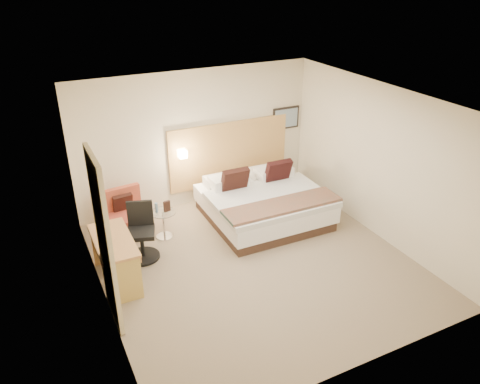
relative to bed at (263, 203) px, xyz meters
name	(u,v)px	position (x,y,z in m)	size (l,w,h in m)	color
floor	(255,263)	(-0.83, -1.24, -0.35)	(4.80, 5.00, 0.02)	#7A6952
ceiling	(258,102)	(-0.83, -1.24, 2.37)	(4.80, 5.00, 0.02)	white
wall_back	(196,139)	(-0.83, 1.27, 1.01)	(4.80, 0.02, 2.70)	beige
wall_front	(365,280)	(-0.83, -3.75, 1.01)	(4.80, 0.02, 2.70)	beige
wall_left	(95,225)	(-3.24, -1.24, 1.01)	(0.02, 5.00, 2.70)	beige
wall_right	(379,162)	(1.58, -1.24, 1.01)	(0.02, 5.00, 2.70)	beige
headboard_panel	(230,153)	(-0.13, 1.23, 0.61)	(2.60, 0.04, 1.30)	#BD8949
art_frame	(286,118)	(1.19, 1.24, 1.16)	(0.62, 0.03, 0.47)	black
art_canvas	(286,118)	(1.19, 1.22, 1.16)	(0.54, 0.01, 0.39)	#768EA3
lamp_arm	(181,153)	(-1.18, 1.18, 0.81)	(0.02, 0.02, 0.12)	silver
lamp_shade	(182,154)	(-1.18, 1.12, 0.81)	(0.15, 0.15, 0.15)	#FFEDC6
curtain	(104,241)	(-3.19, -1.49, 0.88)	(0.06, 0.90, 2.42)	beige
bottle_a	(156,208)	(-2.01, 0.24, 0.26)	(0.05, 0.05, 0.18)	#799EBC
menu_folder	(167,206)	(-1.83, 0.20, 0.27)	(0.12, 0.05, 0.20)	#321B14
bed	(263,203)	(0.00, 0.00, 0.00)	(2.17, 2.08, 1.04)	#39261C
lounge_chair	(126,215)	(-2.45, 0.73, -0.03)	(0.81, 0.73, 0.78)	tan
side_table	(164,223)	(-1.91, 0.20, -0.06)	(0.54, 0.54, 0.50)	silver
desk	(116,248)	(-2.94, -0.72, 0.26)	(0.56, 1.21, 0.76)	#BF834B
desk_chair	(142,236)	(-2.43, -0.25, 0.06)	(0.69, 0.69, 0.96)	black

